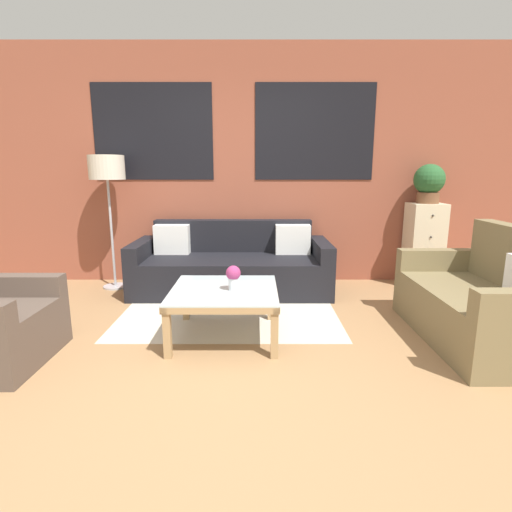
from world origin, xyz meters
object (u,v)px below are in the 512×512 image
object	(u,v)px
floor_lamp	(107,173)
coffee_table	(225,296)
drawer_cabinet	(424,245)
flower_vase	(233,276)
couch_dark	(232,267)
potted_plant	(429,182)
settee_vintage	(483,304)

from	to	relation	value
floor_lamp	coffee_table	bearing A→B (deg)	-45.58
drawer_cabinet	flower_vase	distance (m)	2.70
drawer_cabinet	flower_vase	world-z (taller)	drawer_cabinet
couch_dark	drawer_cabinet	world-z (taller)	drawer_cabinet
floor_lamp	flower_vase	size ratio (longest dim) A/B	7.57
flower_vase	coffee_table	bearing A→B (deg)	156.96
coffee_table	potted_plant	xyz separation A→B (m)	(2.25, 1.56, 0.88)
floor_lamp	drawer_cabinet	size ratio (longest dim) A/B	1.55
potted_plant	flower_vase	world-z (taller)	potted_plant
floor_lamp	drawer_cabinet	world-z (taller)	floor_lamp
potted_plant	flower_vase	size ratio (longest dim) A/B	2.23
floor_lamp	potted_plant	distance (m)	3.67
couch_dark	settee_vintage	bearing A→B (deg)	-33.72
settee_vintage	potted_plant	world-z (taller)	potted_plant
couch_dark	flower_vase	xyz separation A→B (m)	(0.09, -1.36, 0.25)
couch_dark	potted_plant	bearing A→B (deg)	5.82
coffee_table	floor_lamp	bearing A→B (deg)	134.42
drawer_cabinet	couch_dark	bearing A→B (deg)	-174.18
couch_dark	settee_vintage	size ratio (longest dim) A/B	1.48
couch_dark	coffee_table	world-z (taller)	couch_dark
settee_vintage	drawer_cabinet	size ratio (longest dim) A/B	1.50
coffee_table	potted_plant	distance (m)	2.88
potted_plant	floor_lamp	bearing A→B (deg)	-178.19
settee_vintage	floor_lamp	xyz separation A→B (m)	(-3.49, 1.51, 1.01)
floor_lamp	couch_dark	bearing A→B (deg)	-4.76
drawer_cabinet	floor_lamp	bearing A→B (deg)	-178.19
drawer_cabinet	potted_plant	bearing A→B (deg)	90.00
floor_lamp	drawer_cabinet	distance (m)	3.76
floor_lamp	settee_vintage	bearing A→B (deg)	-23.46
settee_vintage	coffee_table	xyz separation A→B (m)	(-2.08, 0.07, 0.04)
couch_dark	floor_lamp	bearing A→B (deg)	175.24
coffee_table	drawer_cabinet	size ratio (longest dim) A/B	0.87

